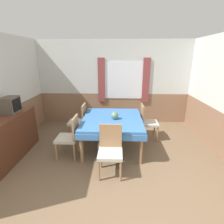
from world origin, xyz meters
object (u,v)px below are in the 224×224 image
object	(u,v)px
dining_table	(112,122)
chair_left_far	(80,120)
chair_head_near	(110,149)
chair_right_far	(147,121)
vase	(115,115)
sideboard	(10,137)
chair_left_near	(70,136)
tv	(10,105)

from	to	relation	value
dining_table	chair_left_far	xyz separation A→B (m)	(-0.89, 0.48, -0.14)
chair_head_near	dining_table	bearing A→B (deg)	-90.00
chair_left_far	chair_right_far	xyz separation A→B (m)	(1.77, 0.00, 0.00)
dining_table	vase	bearing A→B (deg)	-47.36
dining_table	sideboard	bearing A→B (deg)	-165.44
chair_right_far	chair_left_near	xyz separation A→B (m)	(-1.77, -0.96, 0.00)
chair_right_far	vase	bearing A→B (deg)	-57.04
chair_left_far	sideboard	size ratio (longest dim) A/B	0.59
dining_table	tv	size ratio (longest dim) A/B	4.44
chair_head_near	tv	size ratio (longest dim) A/B	2.55
chair_left_near	chair_left_far	bearing A→B (deg)	0.00
chair_head_near	vase	bearing A→B (deg)	-93.45
dining_table	chair_left_far	distance (m)	1.02
chair_head_near	sideboard	distance (m)	2.19
chair_right_far	chair_left_far	bearing A→B (deg)	-90.00
sideboard	tv	xyz separation A→B (m)	(-0.00, 0.22, 0.64)
chair_right_far	sideboard	world-z (taller)	sideboard
chair_left_far	vase	distance (m)	1.13
chair_right_far	tv	distance (m)	3.21
chair_right_far	tv	world-z (taller)	tv
chair_left_far	chair_right_far	distance (m)	1.77
chair_head_near	chair_left_near	distance (m)	1.02
sideboard	tv	bearing A→B (deg)	90.95
chair_left_far	chair_left_near	xyz separation A→B (m)	(0.00, -0.96, 0.00)
chair_head_near	vase	size ratio (longest dim) A/B	5.26
chair_left_far	chair_left_near	world-z (taller)	same
chair_right_far	vase	world-z (taller)	chair_right_far
chair_left_far	chair_left_near	size ratio (longest dim) A/B	1.00
chair_left_near	tv	bearing A→B (deg)	83.76
chair_head_near	chair_left_near	size ratio (longest dim) A/B	1.00
dining_table	chair_head_near	xyz separation A→B (m)	(-0.00, -0.99, -0.14)
chair_head_near	chair_right_far	bearing A→B (deg)	-121.12
chair_left_far	chair_right_far	world-z (taller)	same
tv	vase	bearing A→B (deg)	7.18
chair_head_near	chair_left_near	xyz separation A→B (m)	(-0.89, 0.51, 0.00)
dining_table	sideboard	xyz separation A→B (m)	(-2.15, -0.56, -0.15)
chair_right_far	chair_left_near	size ratio (longest dim) A/B	1.00
chair_left_near	vase	bearing A→B (deg)	-66.15
dining_table	sideboard	size ratio (longest dim) A/B	1.02
chair_left_far	tv	distance (m)	1.63
chair_right_far	sideboard	bearing A→B (deg)	-71.16
chair_left_far	chair_head_near	distance (m)	1.72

